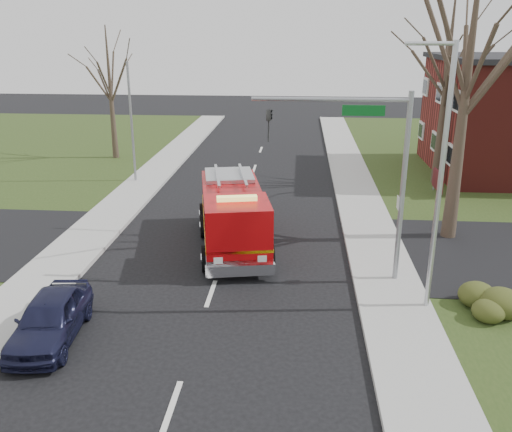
{
  "coord_description": "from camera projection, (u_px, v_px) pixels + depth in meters",
  "views": [
    {
      "loc": [
        2.92,
        -16.69,
        8.64
      ],
      "look_at": [
        1.36,
        2.59,
        2.0
      ],
      "focal_mm": 38.0,
      "sensor_mm": 36.0,
      "label": 1
    }
  ],
  "objects": [
    {
      "name": "sidewalk_right",
      "position": [
        393.0,
        298.0,
        18.26
      ],
      "size": [
        2.4,
        80.0,
        0.15
      ],
      "primitive_type": "cube",
      "color": "#9E9E98",
      "rests_on": "ground"
    },
    {
      "name": "sidewalk_left",
      "position": [
        38.0,
        285.0,
        19.21
      ],
      "size": [
        2.4,
        80.0,
        0.15
      ],
      "primitive_type": "cube",
      "color": "#9E9E98",
      "rests_on": "ground"
    },
    {
      "name": "health_center_sign",
      "position": [
        438.0,
        181.0,
        29.46
      ],
      "size": [
        0.12,
        2.0,
        1.4
      ],
      "color": "#4E1218",
      "rests_on": "ground"
    },
    {
      "name": "bare_tree_left",
      "position": [
        109.0,
        79.0,
        36.57
      ],
      "size": [
        4.5,
        4.5,
        9.0
      ],
      "color": "#352B1F",
      "rests_on": "ground"
    },
    {
      "name": "parked_car_maroon",
      "position": [
        50.0,
        318.0,
        15.8
      ],
      "size": [
        2.0,
        4.2,
        1.39
      ],
      "primitive_type": "imported",
      "rotation": [
        0.0,
        0.0,
        0.09
      ],
      "color": "#171833",
      "rests_on": "ground"
    },
    {
      "name": "traffic_signal_mast",
      "position": [
        367.0,
        154.0,
        18.25
      ],
      "size": [
        5.29,
        0.18,
        6.8
      ],
      "color": "gray",
      "rests_on": "ground"
    },
    {
      "name": "hedge_corner",
      "position": [
        490.0,
        302.0,
        16.94
      ],
      "size": [
        2.8,
        2.0,
        0.9
      ],
      "primitive_type": "ellipsoid",
      "color": "#363F16",
      "rests_on": "lawn_right"
    },
    {
      "name": "streetlight_pole",
      "position": [
        439.0,
        174.0,
        16.27
      ],
      "size": [
        1.48,
        0.16,
        8.4
      ],
      "color": "#B7BABF",
      "rests_on": "ground"
    },
    {
      "name": "bare_tree_near",
      "position": [
        469.0,
        63.0,
        21.29
      ],
      "size": [
        6.0,
        6.0,
        12.0
      ],
      "color": "#352B1F",
      "rests_on": "ground"
    },
    {
      "name": "bare_tree_far",
      "position": [
        447.0,
        72.0,
        29.96
      ],
      "size": [
        5.25,
        5.25,
        10.5
      ],
      "color": "#352B1F",
      "rests_on": "ground"
    },
    {
      "name": "ground",
      "position": [
        211.0,
        294.0,
        18.76
      ],
      "size": [
        120.0,
        120.0,
        0.0
      ],
      "primitive_type": "plane",
      "color": "black",
      "rests_on": "ground"
    },
    {
      "name": "fire_engine",
      "position": [
        233.0,
        217.0,
        22.43
      ],
      "size": [
        3.87,
        7.54,
        2.9
      ],
      "rotation": [
        0.0,
        0.0,
        0.19
      ],
      "color": "#B1080A",
      "rests_on": "ground"
    },
    {
      "name": "utility_pole_far",
      "position": [
        132.0,
        124.0,
        31.34
      ],
      "size": [
        0.14,
        0.14,
        7.0
      ],
      "primitive_type": "cylinder",
      "color": "gray",
      "rests_on": "ground"
    }
  ]
}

